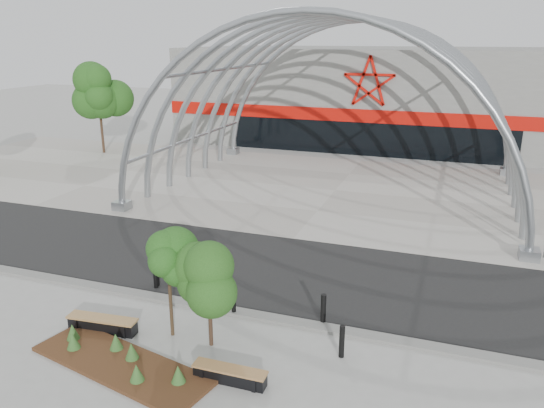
% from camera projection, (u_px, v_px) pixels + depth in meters
% --- Properties ---
extents(ground, '(140.00, 140.00, 0.00)m').
position_uv_depth(ground, '(233.00, 309.00, 18.21)').
color(ground, '#979792').
rests_on(ground, ground).
extents(road, '(140.00, 7.00, 0.02)m').
position_uv_depth(road, '(268.00, 269.00, 21.35)').
color(road, black).
rests_on(road, ground).
extents(forecourt, '(60.00, 17.00, 0.04)m').
position_uv_depth(forecourt, '(335.00, 190.00, 32.13)').
color(forecourt, '#A29C92').
rests_on(forecourt, ground).
extents(kerb, '(60.00, 0.50, 0.12)m').
position_uv_depth(kerb, '(230.00, 311.00, 17.97)').
color(kerb, slate).
rests_on(kerb, ground).
extents(arena_building, '(34.00, 15.24, 8.00)m').
position_uv_depth(arena_building, '(383.00, 95.00, 47.05)').
color(arena_building, slate).
rests_on(arena_building, ground).
extents(vault_canopy, '(20.80, 15.80, 20.36)m').
position_uv_depth(vault_canopy, '(335.00, 191.00, 32.13)').
color(vault_canopy, gray).
rests_on(vault_canopy, ground).
extents(planting_bed, '(5.94, 2.95, 0.60)m').
position_uv_depth(planting_bed, '(120.00, 360.00, 15.09)').
color(planting_bed, '#3C2213').
rests_on(planting_bed, ground).
extents(street_tree_0, '(1.48, 1.48, 3.38)m').
position_uv_depth(street_tree_0, '(168.00, 264.00, 15.92)').
color(street_tree_0, black).
rests_on(street_tree_0, ground).
extents(street_tree_1, '(1.54, 1.54, 3.65)m').
position_uv_depth(street_tree_1, '(208.00, 266.00, 15.32)').
color(street_tree_1, black).
rests_on(street_tree_1, ground).
extents(bench_0, '(2.33, 0.71, 0.48)m').
position_uv_depth(bench_0, '(103.00, 324.00, 16.79)').
color(bench_0, black).
rests_on(bench_0, ground).
extents(bench_1, '(2.08, 0.48, 0.44)m').
position_uv_depth(bench_1, '(230.00, 375.00, 14.32)').
color(bench_1, black).
rests_on(bench_1, ground).
extents(bollard_0, '(0.16, 0.16, 1.00)m').
position_uv_depth(bollard_0, '(155.00, 276.00, 19.59)').
color(bollard_0, black).
rests_on(bollard_0, ground).
extents(bollard_1, '(0.17, 0.17, 1.08)m').
position_uv_depth(bollard_1, '(157.00, 273.00, 19.76)').
color(bollard_1, black).
rests_on(bollard_1, ground).
extents(bollard_2, '(0.15, 0.15, 0.94)m').
position_uv_depth(bollard_2, '(234.00, 302.00, 17.71)').
color(bollard_2, black).
rests_on(bollard_2, ground).
extents(bollard_3, '(0.17, 0.17, 1.08)m').
position_uv_depth(bollard_3, '(323.00, 310.00, 17.08)').
color(bollard_3, black).
rests_on(bollard_3, ground).
extents(bollard_4, '(0.16, 0.16, 1.01)m').
position_uv_depth(bollard_4, '(342.00, 342.00, 15.36)').
color(bollard_4, black).
rests_on(bollard_4, ground).
extents(bg_tree_0, '(3.00, 3.00, 6.45)m').
position_uv_depth(bg_tree_0, '(98.00, 94.00, 41.14)').
color(bg_tree_0, black).
rests_on(bg_tree_0, ground).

